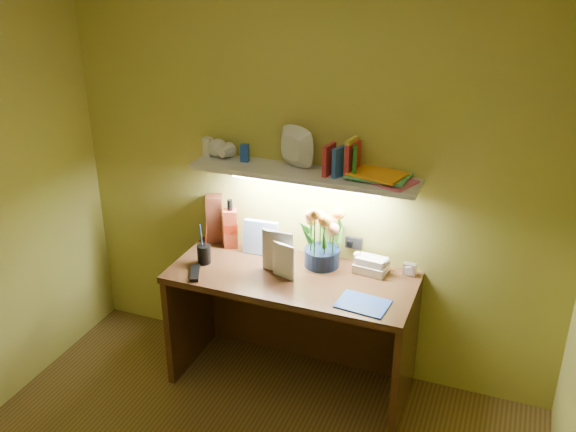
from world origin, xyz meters
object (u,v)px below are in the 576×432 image
Objects in this scene: desk at (291,330)px; whisky_bottle at (231,223)px; flower_bouquet at (322,237)px; telephone at (371,263)px; desk_clock at (410,269)px.

desk is 0.74m from whisky_bottle.
flower_bouquet is at bearing 55.30° from desk.
desk is at bearing -23.61° from whisky_bottle.
desk is 0.63m from telephone.
desk is 4.54× the size of whisky_bottle.
flower_bouquet is at bearing -169.15° from telephone.
whisky_bottle reaches higher than desk_clock.
flower_bouquet is 0.53m from desk_clock.
flower_bouquet is 1.18× the size of whisky_bottle.
telephone is at bearing -167.23° from desk_clock.
flower_bouquet reaches higher than desk.
whisky_bottle is (-0.89, 0.01, 0.10)m from telephone.
flower_bouquet reaches higher than desk_clock.
flower_bouquet is (0.12, 0.18, 0.56)m from desk.
telephone is 0.22m from desk_clock.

